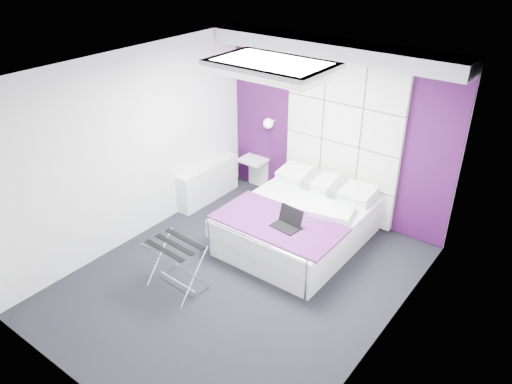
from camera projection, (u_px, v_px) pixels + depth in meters
floor at (241, 279)px, 6.24m from camera, size 4.40×4.40×0.00m
ceiling at (237, 73)px, 5.00m from camera, size 4.40×4.40×0.00m
wall_back at (335, 130)px, 7.16m from camera, size 3.60×0.00×3.60m
wall_left at (133, 149)px, 6.58m from camera, size 0.00×4.40×4.40m
wall_right at (388, 242)px, 4.67m from camera, size 0.00×4.40×4.40m
accent_wall at (334, 130)px, 7.16m from camera, size 3.58×0.02×2.58m
soffit at (332, 49)px, 6.42m from camera, size 3.58×0.50×0.20m
headboard at (341, 142)px, 7.10m from camera, size 1.80×0.08×2.30m
skylight at (271, 66)px, 5.45m from camera, size 1.36×0.86×0.12m
wall_lamp at (270, 123)px, 7.66m from camera, size 0.15×0.15×0.15m
radiator at (208, 182)px, 7.91m from camera, size 0.22×1.20×0.60m
bed at (299, 223)px, 6.84m from camera, size 1.66×2.00×0.70m
nightstand at (253, 160)px, 8.12m from camera, size 0.42×0.33×0.05m
luggage_rack at (177, 266)px, 5.97m from camera, size 0.63×0.47×0.62m
laptop at (288, 222)px, 6.26m from camera, size 0.35×0.25×0.25m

